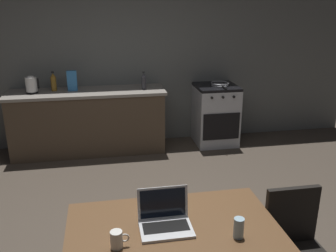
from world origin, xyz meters
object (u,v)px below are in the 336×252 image
cereal_box (72,81)px  chair (296,245)px  coffee_mug (117,239)px  drinking_glass (239,228)px  stove_oven (215,115)px  electric_kettle (31,85)px  bottle_b (53,82)px  bottle (144,81)px  dining_table (174,239)px  laptop (165,220)px  frying_pan (220,84)px

cereal_box → chair: bearing=-63.0°
chair → coffee_mug: size_ratio=8.20×
coffee_mug → drinking_glass: 0.71m
stove_oven → electric_kettle: 2.64m
chair → bottle_b: bottle_b is taller
chair → coffee_mug: (-1.20, -0.13, 0.29)m
coffee_mug → chair: bearing=6.4°
bottle_b → drinking_glass: bearing=-67.9°
cereal_box → bottle: bearing=-4.1°
stove_oven → bottle: (-1.08, -0.05, 0.57)m
stove_oven → cereal_box: size_ratio=3.19×
stove_oven → cereal_box: bearing=179.4°
chair → cereal_box: 3.64m
electric_kettle → coffee_mug: electric_kettle is taller
dining_table → electric_kettle: 3.49m
bottle → dining_table: bearing=-93.5°
chair → laptop: (-0.90, 0.01, 0.29)m
stove_oven → chair: bearing=-97.5°
frying_pan → coffee_mug: size_ratio=4.04×
dining_table → drinking_glass: 0.41m
drinking_glass → bottle_b: (-1.40, 3.44, 0.20)m
drinking_glass → coffee_mug: bearing=177.6°
drinking_glass → chair: bearing=18.6°
laptop → bottle: (0.24, 3.13, 0.21)m
electric_kettle → bottle_b: 0.29m
chair → frying_pan: 3.23m
bottle → coffee_mug: bearing=-99.4°
coffee_mug → cereal_box: bearing=97.4°
stove_oven → laptop: laptop is taller
electric_kettle → stove_oven: bearing=-0.1°
laptop → electric_kettle: bearing=106.3°
coffee_mug → cereal_box: 3.38m
laptop → frying_pan: bearing=61.3°
dining_table → bottle_b: bearing=107.5°
chair → frying_pan: (0.46, 3.17, 0.40)m
dining_table → coffee_mug: size_ratio=12.03×
coffee_mug → cereal_box: cereal_box is taller
chair → laptop: laptop is taller
drinking_glass → bottle_b: bottle_b is taller
laptop → electric_kettle: size_ratio=1.40×
bottle → cereal_box: (-0.98, 0.07, 0.02)m
coffee_mug → dining_table: bearing=18.3°
bottle_b → electric_kettle: bearing=-163.9°
coffee_mug → drinking_glass: drinking_glass is taller
frying_pan → coffee_mug: 3.70m
cereal_box → drinking_glass: bearing=-71.3°
stove_oven → dining_table: (-1.27, -3.21, 0.24)m
stove_oven → frying_pan: size_ratio=2.03×
coffee_mug → cereal_box: (-0.43, 3.35, 0.22)m
frying_pan → drinking_glass: frying_pan is taller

